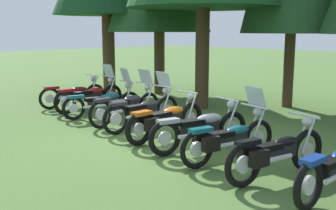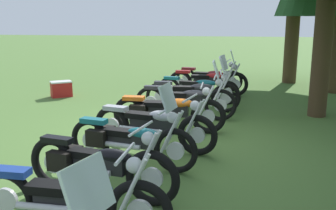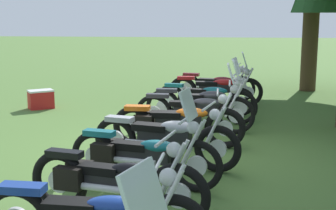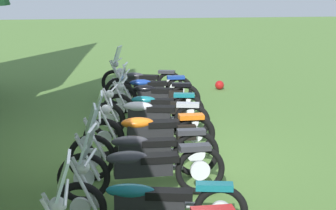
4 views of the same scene
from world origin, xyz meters
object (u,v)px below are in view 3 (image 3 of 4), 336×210
motorcycle_2 (207,95)px  motorcycle_3 (203,102)px  motorcycle_4 (196,109)px  motorcycle_8 (113,181)px  motorcycle_5 (176,122)px  motorcycle_0 (216,84)px  picnic_cooler (41,99)px  motorcycle_7 (142,153)px  motorcycle_6 (166,138)px  motorcycle_1 (217,88)px

motorcycle_2 → motorcycle_3: bearing=-79.9°
motorcycle_2 → motorcycle_4: bearing=-82.2°
motorcycle_2 → motorcycle_8: size_ratio=1.06×
motorcycle_5 → motorcycle_3: bearing=77.7°
motorcycle_0 → picnic_cooler: bearing=-147.9°
motorcycle_0 → motorcycle_8: (7.93, -1.10, 0.02)m
motorcycle_2 → motorcycle_7: bearing=-86.1°
motorcycle_0 → motorcycle_6: bearing=-86.6°
picnic_cooler → motorcycle_2: bearing=87.5°
motorcycle_1 → motorcycle_2: bearing=-102.1°
motorcycle_1 → motorcycle_2: motorcycle_1 is taller
motorcycle_1 → motorcycle_6: 5.12m
motorcycle_5 → picnic_cooler: (-3.13, -3.66, -0.22)m
motorcycle_4 → motorcycle_7: motorcycle_4 is taller
motorcycle_0 → motorcycle_8: 8.00m
motorcycle_6 → motorcycle_7: 0.89m
motorcycle_1 → picnic_cooler: size_ratio=3.40×
motorcycle_8 → picnic_cooler: bearing=129.5°
motorcycle_7 → picnic_cooler: (-5.11, -3.36, -0.23)m
motorcycle_3 → motorcycle_5: bearing=-103.9°
motorcycle_2 → motorcycle_5: bearing=-86.2°
picnic_cooler → motorcycle_7: bearing=33.3°
motorcycle_2 → motorcycle_7: motorcycle_7 is taller
motorcycle_1 → motorcycle_3: size_ratio=1.01×
motorcycle_0 → motorcycle_2: bearing=-85.5°
motorcycle_4 → motorcycle_5: bearing=-104.3°
motorcycle_2 → motorcycle_8: bearing=-86.0°
motorcycle_2 → motorcycle_1: bearing=90.0°
motorcycle_2 → motorcycle_4: size_ratio=0.97×
motorcycle_3 → motorcycle_7: 3.90m
motorcycle_5 → picnic_cooler: bearing=139.5°
motorcycle_0 → motorcycle_7: size_ratio=1.00×
motorcycle_1 → motorcycle_4: bearing=-97.0°
motorcycle_4 → motorcycle_2: bearing=86.7°
motorcycle_3 → motorcycle_6: bearing=-100.6°
motorcycle_0 → motorcycle_8: bearing=-87.7°
motorcycle_0 → motorcycle_3: size_ratio=0.91×
motorcycle_1 → motorcycle_3: (2.10, -0.27, 0.02)m
motorcycle_0 → motorcycle_2: size_ratio=0.94×
motorcycle_8 → motorcycle_0: bearing=94.3°
motorcycle_2 → motorcycle_8: motorcycle_2 is taller
motorcycle_4 → motorcycle_8: 4.19m
motorcycle_1 → picnic_cooler: (0.82, -4.33, -0.23)m
motorcycle_2 → motorcycle_8: 6.08m
motorcycle_3 → motorcycle_8: size_ratio=1.09×
motorcycle_4 → motorcycle_3: bearing=83.6°
motorcycle_0 → motorcycle_4: (3.80, -0.34, 0.05)m
motorcycle_3 → picnic_cooler: (-1.27, -4.06, -0.25)m
motorcycle_1 → motorcycle_7: size_ratio=1.11×
motorcycle_7 → picnic_cooler: 6.12m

